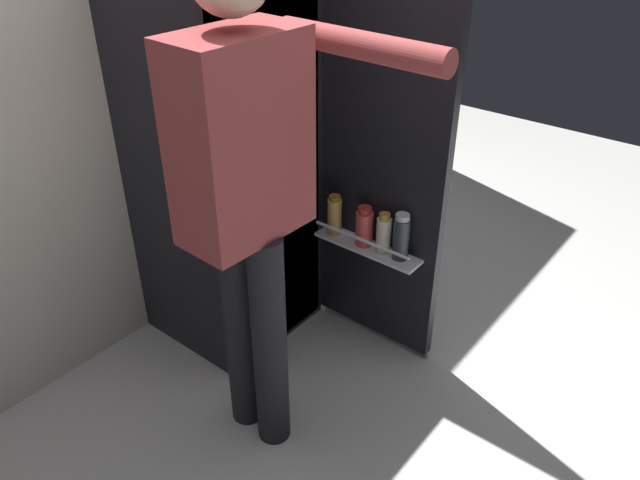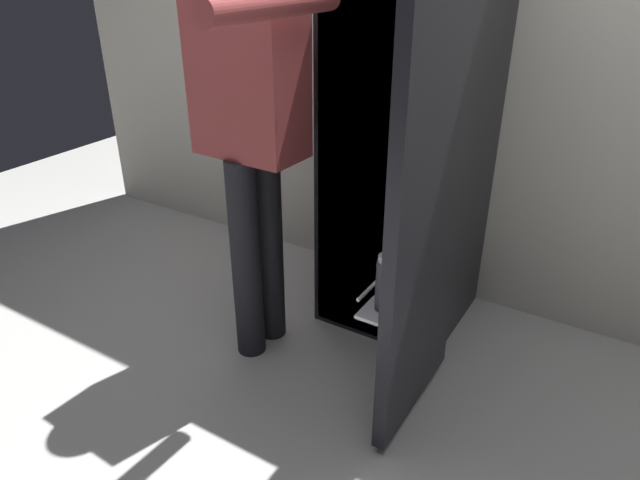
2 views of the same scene
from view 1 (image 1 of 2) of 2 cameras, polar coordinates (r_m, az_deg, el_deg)
ground_plane at (r=2.71m, az=0.34°, el=-11.41°), size 6.74×6.74×0.00m
kitchen_wall at (r=2.66m, az=-15.20°, el=19.12°), size 4.40×0.10×2.64m
refrigerator at (r=2.54m, az=-7.94°, el=7.70°), size 0.63×1.14×1.66m
person at (r=1.87m, az=-6.78°, el=5.62°), size 0.54×0.74×1.72m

